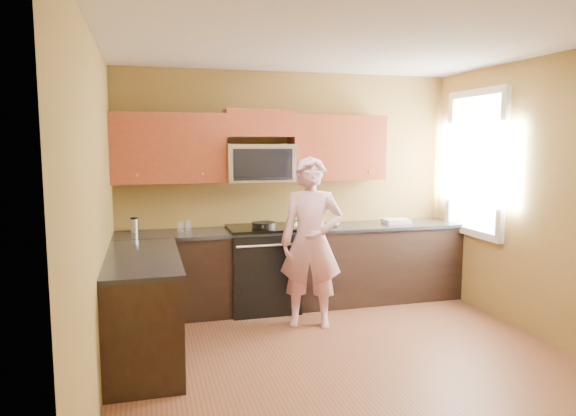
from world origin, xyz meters
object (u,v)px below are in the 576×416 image
object	(u,v)px
butter_tub	(293,227)
travel_mug	(135,232)
frying_pan	(264,227)
stove	(262,268)
woman	(311,242)
microwave	(259,181)

from	to	relation	value
butter_tub	travel_mug	distance (m)	1.75
frying_pan	stove	bearing A→B (deg)	115.70
stove	woman	size ratio (longest dim) A/B	0.54
stove	frying_pan	xyz separation A→B (m)	(0.01, -0.05, 0.47)
frying_pan	travel_mug	distance (m)	1.40
stove	frying_pan	size ratio (longest dim) A/B	1.98
microwave	butter_tub	size ratio (longest dim) A/B	5.62
butter_tub	microwave	bearing A→B (deg)	166.97
stove	woman	distance (m)	0.85
microwave	travel_mug	world-z (taller)	microwave
stove	butter_tub	distance (m)	0.58
woman	butter_tub	size ratio (longest dim) A/B	12.93
woman	travel_mug	distance (m)	1.93
stove	travel_mug	world-z (taller)	travel_mug
woman	frying_pan	bearing A→B (deg)	141.21
microwave	stove	bearing A→B (deg)	-90.00
butter_tub	stove	bearing A→B (deg)	-173.80
microwave	butter_tub	distance (m)	0.65
microwave	woman	bearing A→B (deg)	-64.39
travel_mug	microwave	bearing A→B (deg)	-1.49
woman	frying_pan	xyz separation A→B (m)	(-0.36, 0.60, 0.08)
woman	travel_mug	bearing A→B (deg)	175.00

